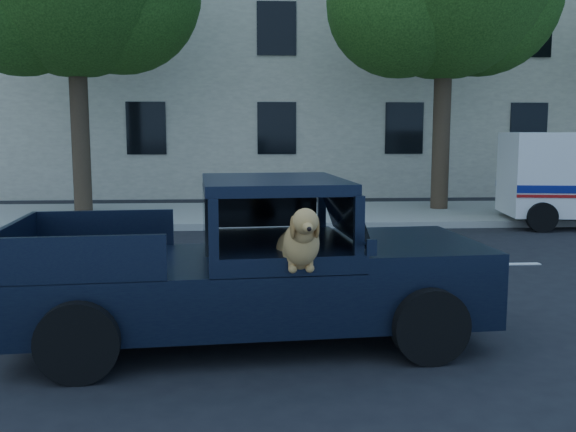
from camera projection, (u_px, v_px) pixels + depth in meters
name	position (u px, v px, depth m)	size (l,w,h in m)	color
ground	(241.00, 338.00, 6.73)	(120.00, 120.00, 0.00)	black
far_sidewalk	(245.00, 215.00, 15.81)	(60.00, 4.00, 0.15)	gray
lane_stripes	(369.00, 266.00, 10.21)	(21.60, 0.14, 0.01)	silver
building_main	(329.00, 63.00, 22.63)	(26.00, 6.00, 9.00)	beige
pickup_truck	(244.00, 287.00, 6.57)	(4.82, 2.52, 1.68)	black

